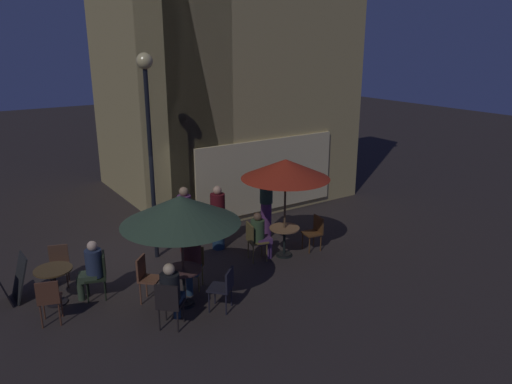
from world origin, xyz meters
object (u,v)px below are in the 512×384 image
(menu_sandwich_board, at_px, (10,280))
(cafe_chair_3, at_px, (194,263))
(cafe_chair_8, at_px, (100,272))
(patron_standing_5, at_px, (218,218))
(patron_standing_4, at_px, (185,219))
(cafe_table_2, at_px, (54,278))
(cafe_chair_4, at_px, (254,238))
(cafe_chair_7, at_px, (49,297))
(cafe_table_0, at_px, (184,279))
(cafe_chair_1, at_px, (169,302))
(cafe_table_1, at_px, (284,235))
(cafe_chair_5, at_px, (315,230))
(patron_standing_6, at_px, (266,206))
(patron_seated_2, at_px, (260,233))
(patron_seated_3, at_px, (91,267))
(cafe_chair_0, at_px, (146,275))
(cafe_chair_6, at_px, (59,261))
(patron_seated_1, at_px, (192,259))
(street_lamp_near_corner, at_px, (148,115))
(cafe_chair_2, at_px, (224,285))
(patio_umbrella_1, at_px, (286,169))
(patron_seated_0, at_px, (171,290))
(patio_umbrella_0, at_px, (180,210))

(menu_sandwich_board, relative_size, cafe_chair_3, 1.06)
(cafe_chair_8, xyz_separation_m, patron_standing_5, (3.19, 0.83, 0.26))
(cafe_chair_3, relative_size, patron_standing_4, 0.52)
(cafe_table_2, relative_size, cafe_chair_4, 0.80)
(cafe_chair_7, xyz_separation_m, patron_standing_4, (3.51, 1.63, 0.28))
(cafe_table_0, xyz_separation_m, patron_standing_5, (1.91, 2.03, 0.26))
(cafe_table_0, bearing_deg, cafe_chair_1, -133.08)
(cafe_table_1, height_order, cafe_chair_4, cafe_chair_4)
(cafe_chair_5, bearing_deg, patron_standing_6, -60.75)
(cafe_table_0, height_order, patron_standing_6, patron_standing_6)
(cafe_chair_1, xyz_separation_m, cafe_chair_5, (4.48, 1.29, -0.03))
(patron_seated_2, bearing_deg, patron_seated_3, -171.78)
(cafe_chair_0, bearing_deg, cafe_chair_6, 170.00)
(patron_standing_5, bearing_deg, cafe_chair_5, 64.45)
(cafe_chair_8, height_order, patron_seated_1, patron_seated_1)
(cafe_chair_4, xyz_separation_m, patron_standing_6, (1.09, 1.06, 0.29))
(cafe_chair_0, bearing_deg, menu_sandwich_board, -169.45)
(patron_standing_6, bearing_deg, cafe_table_0, -174.46)
(cafe_chair_5, height_order, cafe_chair_6, cafe_chair_6)
(menu_sandwich_board, distance_m, cafe_chair_6, 1.02)
(cafe_table_1, xyz_separation_m, patron_standing_5, (-1.11, 1.26, 0.29))
(street_lamp_near_corner, bearing_deg, patron_standing_6, -7.96)
(patron_seated_1, bearing_deg, cafe_chair_2, 48.16)
(patio_umbrella_1, distance_m, cafe_chair_5, 1.86)
(patron_seated_2, bearing_deg, patron_standing_4, 144.98)
(cafe_table_1, height_order, cafe_chair_3, cafe_chair_3)
(patio_umbrella_1, xyz_separation_m, patron_seated_1, (-2.61, -0.29, -1.47))
(cafe_chair_2, xyz_separation_m, patron_seated_2, (1.86, 1.53, 0.14))
(patron_seated_0, height_order, patron_seated_3, patron_seated_0)
(patron_seated_3, bearing_deg, cafe_chair_4, -167.12)
(cafe_chair_7, height_order, patron_seated_1, patron_seated_1)
(menu_sandwich_board, xyz_separation_m, cafe_chair_8, (1.55, -0.81, 0.09))
(cafe_table_1, distance_m, cafe_chair_8, 4.32)
(cafe_table_2, distance_m, cafe_chair_6, 0.84)
(patron_seated_3, bearing_deg, patio_umbrella_0, 156.16)
(cafe_table_1, height_order, cafe_chair_0, cafe_chair_0)
(cafe_chair_3, distance_m, cafe_chair_8, 1.88)
(street_lamp_near_corner, bearing_deg, cafe_table_0, -100.05)
(cafe_chair_4, height_order, patron_seated_2, patron_seated_2)
(cafe_chair_8, bearing_deg, patio_umbrella_1, -168.22)
(cafe_chair_6, bearing_deg, cafe_chair_3, 72.62)
(cafe_chair_6, height_order, patron_standing_4, patron_standing_4)
(cafe_chair_7, height_order, patron_standing_5, patron_standing_5)
(cafe_table_0, xyz_separation_m, cafe_chair_8, (-1.27, 1.20, 0.00))
(menu_sandwich_board, height_order, cafe_chair_8, cafe_chair_8)
(cafe_table_2, bearing_deg, patron_seated_1, -21.33)
(patio_umbrella_1, xyz_separation_m, patron_seated_2, (-0.61, 0.14, -1.49))
(menu_sandwich_board, bearing_deg, cafe_chair_7, -73.89)
(cafe_table_2, distance_m, cafe_chair_0, 1.78)
(cafe_chair_5, bearing_deg, patio_umbrella_1, 0.00)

